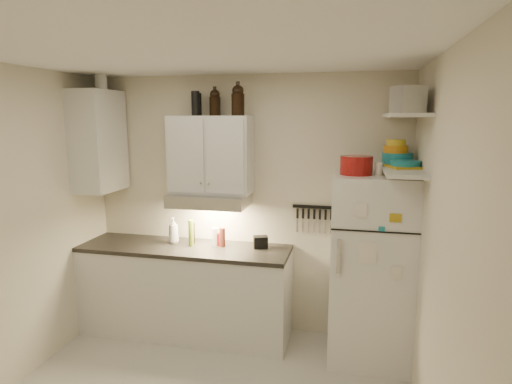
# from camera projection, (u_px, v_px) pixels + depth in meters

# --- Properties ---
(ceiling) EXTENTS (3.20, 3.00, 0.02)m
(ceiling) POSITION_uv_depth(u_px,v_px,m) (186.00, 49.00, 2.69)
(ceiling) COLOR white
(ceiling) RESTS_ON ground
(back_wall) EXTENTS (3.20, 0.02, 2.60)m
(back_wall) POSITION_uv_depth(u_px,v_px,m) (245.00, 205.00, 4.36)
(back_wall) COLOR beige
(back_wall) RESTS_ON ground
(right_wall) EXTENTS (0.02, 3.00, 2.60)m
(right_wall) POSITION_uv_depth(u_px,v_px,m) (444.00, 267.00, 2.56)
(right_wall) COLOR beige
(right_wall) RESTS_ON ground
(base_cabinet) EXTENTS (2.10, 0.60, 0.88)m
(base_cabinet) POSITION_uv_depth(u_px,v_px,m) (186.00, 292.00, 4.33)
(base_cabinet) COLOR silver
(base_cabinet) RESTS_ON floor
(countertop) EXTENTS (2.10, 0.62, 0.04)m
(countertop) POSITION_uv_depth(u_px,v_px,m) (185.00, 248.00, 4.26)
(countertop) COLOR black
(countertop) RESTS_ON base_cabinet
(upper_cabinet) EXTENTS (0.80, 0.33, 0.75)m
(upper_cabinet) POSITION_uv_depth(u_px,v_px,m) (211.00, 155.00, 4.17)
(upper_cabinet) COLOR silver
(upper_cabinet) RESTS_ON back_wall
(side_cabinet) EXTENTS (0.33, 0.55, 1.00)m
(side_cabinet) POSITION_uv_depth(u_px,v_px,m) (99.00, 141.00, 4.27)
(side_cabinet) COLOR silver
(side_cabinet) RESTS_ON left_wall
(range_hood) EXTENTS (0.76, 0.46, 0.12)m
(range_hood) POSITION_uv_depth(u_px,v_px,m) (210.00, 200.00, 4.18)
(range_hood) COLOR silver
(range_hood) RESTS_ON back_wall
(fridge) EXTENTS (0.70, 0.68, 1.70)m
(fridge) POSITION_uv_depth(u_px,v_px,m) (371.00, 268.00, 3.83)
(fridge) COLOR silver
(fridge) RESTS_ON floor
(shelf_hi) EXTENTS (0.30, 0.95, 0.03)m
(shelf_hi) POSITION_uv_depth(u_px,v_px,m) (405.00, 115.00, 3.43)
(shelf_hi) COLOR silver
(shelf_hi) RESTS_ON right_wall
(shelf_lo) EXTENTS (0.30, 0.95, 0.03)m
(shelf_lo) POSITION_uv_depth(u_px,v_px,m) (402.00, 170.00, 3.50)
(shelf_lo) COLOR silver
(shelf_lo) RESTS_ON right_wall
(knife_strip) EXTENTS (0.42, 0.02, 0.03)m
(knife_strip) POSITION_uv_depth(u_px,v_px,m) (314.00, 207.00, 4.18)
(knife_strip) COLOR black
(knife_strip) RESTS_ON back_wall
(dutch_oven) EXTENTS (0.29, 0.29, 0.16)m
(dutch_oven) POSITION_uv_depth(u_px,v_px,m) (356.00, 165.00, 3.66)
(dutch_oven) COLOR maroon
(dutch_oven) RESTS_ON fridge
(book_stack) EXTENTS (0.29, 0.32, 0.09)m
(book_stack) POSITION_uv_depth(u_px,v_px,m) (402.00, 171.00, 3.52)
(book_stack) COLOR #AF8E15
(book_stack) RESTS_ON fridge
(spice_jar) EXTENTS (0.08, 0.08, 0.11)m
(spice_jar) POSITION_uv_depth(u_px,v_px,m) (379.00, 169.00, 3.61)
(spice_jar) COLOR silver
(spice_jar) RESTS_ON fridge
(stock_pot) EXTENTS (0.34, 0.34, 0.19)m
(stock_pot) POSITION_uv_depth(u_px,v_px,m) (407.00, 102.00, 3.62)
(stock_pot) COLOR silver
(stock_pot) RESTS_ON shelf_hi
(tin_a) EXTENTS (0.21, 0.19, 0.18)m
(tin_a) POSITION_uv_depth(u_px,v_px,m) (409.00, 101.00, 3.27)
(tin_a) COLOR #AAAAAD
(tin_a) RESTS_ON shelf_hi
(tin_b) EXTENTS (0.25, 0.25, 0.19)m
(tin_b) POSITION_uv_depth(u_px,v_px,m) (408.00, 100.00, 3.07)
(tin_b) COLOR #AAAAAD
(tin_b) RESTS_ON shelf_hi
(bowl_teal) EXTENTS (0.26, 0.26, 0.10)m
(bowl_teal) POSITION_uv_depth(u_px,v_px,m) (397.00, 159.00, 3.74)
(bowl_teal) COLOR teal
(bowl_teal) RESTS_ON shelf_lo
(bowl_orange) EXTENTS (0.21, 0.21, 0.06)m
(bowl_orange) POSITION_uv_depth(u_px,v_px,m) (396.00, 149.00, 3.72)
(bowl_orange) COLOR orange
(bowl_orange) RESTS_ON bowl_teal
(bowl_yellow) EXTENTS (0.16, 0.16, 0.05)m
(bowl_yellow) POSITION_uv_depth(u_px,v_px,m) (396.00, 142.00, 3.71)
(bowl_yellow) COLOR gold
(bowl_yellow) RESTS_ON bowl_orange
(plates) EXTENTS (0.26, 0.26, 0.06)m
(plates) POSITION_uv_depth(u_px,v_px,m) (406.00, 164.00, 3.52)
(plates) COLOR teal
(plates) RESTS_ON shelf_lo
(growler_a) EXTENTS (0.12, 0.12, 0.25)m
(growler_a) POSITION_uv_depth(u_px,v_px,m) (215.00, 102.00, 4.10)
(growler_a) COLOR black
(growler_a) RESTS_ON upper_cabinet
(growler_b) EXTENTS (0.16, 0.16, 0.29)m
(growler_b) POSITION_uv_depth(u_px,v_px,m) (238.00, 100.00, 3.97)
(growler_b) COLOR black
(growler_b) RESTS_ON upper_cabinet
(thermos_a) EXTENTS (0.10, 0.10, 0.23)m
(thermos_a) POSITION_uv_depth(u_px,v_px,m) (196.00, 103.00, 4.07)
(thermos_a) COLOR black
(thermos_a) RESTS_ON upper_cabinet
(thermos_b) EXTENTS (0.10, 0.10, 0.22)m
(thermos_b) POSITION_uv_depth(u_px,v_px,m) (198.00, 104.00, 4.18)
(thermos_b) COLOR black
(thermos_b) RESTS_ON upper_cabinet
(side_jar) EXTENTS (0.12, 0.12, 0.15)m
(side_jar) POSITION_uv_depth(u_px,v_px,m) (101.00, 82.00, 4.17)
(side_jar) COLOR silver
(side_jar) RESTS_ON side_cabinet
(soap_bottle) EXTENTS (0.13, 0.13, 0.30)m
(soap_bottle) POSITION_uv_depth(u_px,v_px,m) (173.00, 229.00, 4.34)
(soap_bottle) COLOR silver
(soap_bottle) RESTS_ON countertop
(pepper_mill) EXTENTS (0.07, 0.07, 0.19)m
(pepper_mill) POSITION_uv_depth(u_px,v_px,m) (222.00, 237.00, 4.23)
(pepper_mill) COLOR maroon
(pepper_mill) RESTS_ON countertop
(oil_bottle) EXTENTS (0.05, 0.05, 0.26)m
(oil_bottle) POSITION_uv_depth(u_px,v_px,m) (191.00, 233.00, 4.24)
(oil_bottle) COLOR #58741D
(oil_bottle) RESTS_ON countertop
(vinegar_bottle) EXTENTS (0.06, 0.06, 0.21)m
(vinegar_bottle) POSITION_uv_depth(u_px,v_px,m) (193.00, 233.00, 4.33)
(vinegar_bottle) COLOR black
(vinegar_bottle) RESTS_ON countertop
(clear_bottle) EXTENTS (0.07, 0.07, 0.18)m
(clear_bottle) POSITION_uv_depth(u_px,v_px,m) (215.00, 237.00, 4.27)
(clear_bottle) COLOR silver
(clear_bottle) RESTS_ON countertop
(red_jar) EXTENTS (0.09, 0.09, 0.13)m
(red_jar) POSITION_uv_depth(u_px,v_px,m) (219.00, 239.00, 4.27)
(red_jar) COLOR maroon
(red_jar) RESTS_ON countertop
(caddy) EXTENTS (0.16, 0.14, 0.12)m
(caddy) POSITION_uv_depth(u_px,v_px,m) (261.00, 242.00, 4.19)
(caddy) COLOR black
(caddy) RESTS_ON countertop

